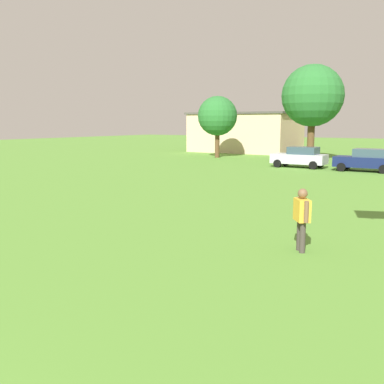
{
  "coord_description": "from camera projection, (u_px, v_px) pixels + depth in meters",
  "views": [
    {
      "loc": [
        5.82,
        0.23,
        3.56
      ],
      "look_at": [
        0.07,
        9.26,
        1.88
      ],
      "focal_mm": 41.35,
      "sensor_mm": 36.0,
      "label": 1
    }
  ],
  "objects": [
    {
      "name": "tree_far_left",
      "position": [
        217.0,
        116.0,
        45.33
      ],
      "size": [
        4.04,
        4.04,
        6.3
      ],
      "color": "brown",
      "rests_on": "ground"
    },
    {
      "name": "ground_plane",
      "position": [
        364.0,
        179.0,
        28.45
      ],
      "size": [
        160.0,
        160.0,
        0.0
      ],
      "primitive_type": "plane",
      "color": "#568C33"
    },
    {
      "name": "adult_bystander",
      "position": [
        302.0,
        214.0,
        12.21
      ],
      "size": [
        0.61,
        0.7,
        1.78
      ],
      "rotation": [
        0.0,
        0.0,
        2.21
      ],
      "color": "#3F3833",
      "rests_on": "ground"
    },
    {
      "name": "tree_center",
      "position": [
        313.0,
        96.0,
        41.28
      ],
      "size": [
        5.76,
        5.76,
        8.97
      ],
      "color": "brown",
      "rests_on": "ground"
    },
    {
      "name": "parked_car_navy_1",
      "position": [
        366.0,
        160.0,
        32.62
      ],
      "size": [
        4.3,
        2.02,
        1.68
      ],
      "rotation": [
        0.0,
        0.0,
        3.14
      ],
      "color": "#141E4C",
      "rests_on": "ground"
    },
    {
      "name": "house_left",
      "position": [
        246.0,
        132.0,
        54.85
      ],
      "size": [
        12.76,
        8.44,
        4.83
      ],
      "color": "beige",
      "rests_on": "ground"
    },
    {
      "name": "parked_car_silver_0",
      "position": [
        300.0,
        157.0,
        35.56
      ],
      "size": [
        4.3,
        2.02,
        1.68
      ],
      "rotation": [
        0.0,
        0.0,
        3.14
      ],
      "color": "silver",
      "rests_on": "ground"
    }
  ]
}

